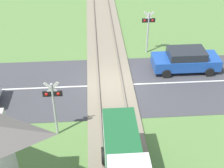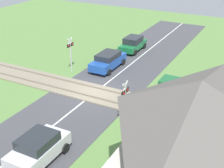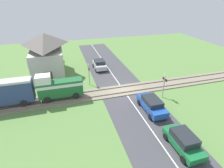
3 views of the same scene
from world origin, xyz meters
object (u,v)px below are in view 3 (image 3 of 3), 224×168
Objects in this scene: car_behind_queue at (183,141)px; crossing_signal_west_approach at (164,83)px; crossing_signal_east_approach at (89,72)px; station_building at (47,55)px; pedestrian_by_station at (42,85)px; car_near_crossing at (152,104)px; car_far_side at (100,64)px.

crossing_signal_west_approach is at bearing -18.94° from car_behind_queue.
crossing_signal_east_approach is 7.48m from station_building.
crossing_signal_east_approach is 1.90× the size of pedestrian_by_station.
car_behind_queue reaches higher than car_near_crossing.
crossing_signal_west_approach is 17.35m from station_building.
crossing_signal_east_approach is 0.37× the size of station_building.
crossing_signal_east_approach is (-5.25, 2.60, 1.19)m from car_far_side.
crossing_signal_west_approach is 1.00× the size of crossing_signal_east_approach.
car_far_side is 2.20× the size of pedestrian_by_station.
car_near_crossing is at bearing -140.00° from station_building.
crossing_signal_east_approach is at bearing -92.52° from pedestrian_by_station.
car_behind_queue is at bearing -157.73° from crossing_signal_east_approach.
car_near_crossing is 0.51× the size of station_building.
station_building is (12.95, 10.87, 2.37)m from car_near_crossing.
car_far_side is at bearing -88.66° from station_building.
car_behind_queue is at bearing -149.50° from station_building.
car_near_crossing is 1.37× the size of crossing_signal_east_approach.
crossing_signal_west_approach is 0.37× the size of station_building.
car_far_side is 8.33m from station_building.
car_far_side reaches higher than car_behind_queue.
car_behind_queue is 1.22× the size of crossing_signal_east_approach.
crossing_signal_west_approach is 9.95m from crossing_signal_east_approach.
car_behind_queue is 8.12m from crossing_signal_west_approach.
crossing_signal_east_approach is at bearing 34.79° from car_near_crossing.
car_far_side is 10.15m from pedestrian_by_station.
crossing_signal_east_approach is at bearing 153.61° from car_far_side.
crossing_signal_east_approach reaches higher than car_behind_queue.
pedestrian_by_station is at bearing 40.64° from car_behind_queue.
car_near_crossing is 14.29m from pedestrian_by_station.
station_building is (18.45, 10.87, 2.38)m from car_behind_queue.
station_building is at bearing 51.13° from crossing_signal_west_approach.
car_far_side is 12.39m from crossing_signal_west_approach.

